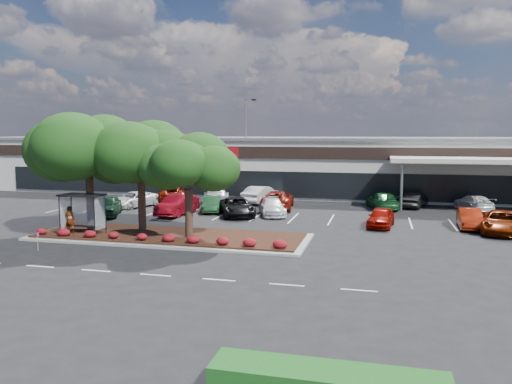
% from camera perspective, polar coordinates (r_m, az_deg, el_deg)
% --- Properties ---
extents(ground, '(160.00, 160.00, 0.00)m').
position_cam_1_polar(ground, '(28.58, -9.42, -7.06)').
color(ground, black).
rests_on(ground, ground).
extents(retail_store, '(80.40, 25.20, 6.25)m').
position_cam_1_polar(retail_store, '(60.47, 3.43, 3.33)').
color(retail_store, beige).
rests_on(retail_store, ground).
extents(landscape_island, '(18.00, 6.00, 0.26)m').
position_cam_1_polar(landscape_island, '(32.91, -9.87, -5.01)').
color(landscape_island, '#969792').
rests_on(landscape_island, ground).
extents(lane_markings, '(33.12, 20.06, 0.01)m').
position_cam_1_polar(lane_markings, '(38.19, -3.40, -3.46)').
color(lane_markings, silver).
rests_on(lane_markings, ground).
extents(shrub_row, '(17.00, 0.80, 0.50)m').
position_cam_1_polar(shrub_row, '(30.97, -11.45, -5.06)').
color(shrub_row, maroon).
rests_on(shrub_row, landscape_island).
extents(bus_shelter, '(2.75, 1.55, 2.59)m').
position_cam_1_polar(bus_shelter, '(34.24, -19.11, -1.12)').
color(bus_shelter, black).
rests_on(bus_shelter, landscape_island).
extents(island_tree_west, '(7.20, 7.20, 7.89)m').
position_cam_1_polar(island_tree_west, '(35.61, -18.55, 2.26)').
color(island_tree_west, '#173D0F').
rests_on(island_tree_west, landscape_island).
extents(island_tree_mid, '(6.60, 6.60, 7.32)m').
position_cam_1_polar(island_tree_mid, '(34.51, -12.99, 1.83)').
color(island_tree_mid, '#173D0F').
rests_on(island_tree_mid, landscape_island).
extents(island_tree_east, '(5.80, 5.80, 6.50)m').
position_cam_1_polar(island_tree_east, '(31.54, -7.72, 0.75)').
color(island_tree_east, '#173D0F').
rests_on(island_tree_east, landscape_island).
extents(conifer_north_west, '(4.40, 4.40, 10.00)m').
position_cam_1_polar(conifer_north_west, '(82.44, -16.01, 5.28)').
color(conifer_north_west, '#173D0F').
rests_on(conifer_north_west, ground).
extents(person_waiting, '(0.71, 0.52, 1.82)m').
position_cam_1_polar(person_waiting, '(34.70, -20.50, -2.98)').
color(person_waiting, '#594C47').
rests_on(person_waiting, landscape_island).
extents(light_pole, '(1.43, 0.53, 10.58)m').
position_cam_1_polar(light_pole, '(55.36, -1.08, 4.63)').
color(light_pole, '#969792').
rests_on(light_pole, ground).
extents(survey_stake, '(0.08, 0.14, 1.07)m').
position_cam_1_polar(survey_stake, '(31.59, -23.68, -4.95)').
color(survey_stake, tan).
rests_on(survey_stake, ground).
extents(car_0, '(3.82, 5.56, 1.41)m').
position_cam_1_polar(car_0, '(47.06, -13.80, -0.84)').
color(car_0, white).
rests_on(car_0, ground).
extents(car_1, '(3.53, 5.16, 1.63)m').
position_cam_1_polar(car_1, '(42.90, -16.61, -1.51)').
color(car_1, '#1C492A').
rests_on(car_1, ground).
extents(car_2, '(2.54, 4.37, 1.36)m').
position_cam_1_polar(car_2, '(43.30, -5.09, -1.36)').
color(car_2, '#1B4725').
rests_on(car_2, ground).
extents(car_3, '(2.11, 5.22, 1.68)m').
position_cam_1_polar(car_3, '(41.89, -8.99, -1.47)').
color(car_3, maroon).
rests_on(car_3, ground).
extents(car_4, '(4.54, 6.00, 1.51)m').
position_cam_1_polar(car_4, '(40.96, -2.21, -1.69)').
color(car_4, black).
rests_on(car_4, ground).
extents(car_5, '(3.35, 5.04, 1.36)m').
position_cam_1_polar(car_5, '(41.33, 1.87, -1.73)').
color(car_5, white).
rests_on(car_5, ground).
extents(car_6, '(2.19, 4.32, 1.41)m').
position_cam_1_polar(car_6, '(37.29, 14.08, -2.82)').
color(car_6, '#920C03').
rests_on(car_6, ground).
extents(car_7, '(1.68, 4.32, 1.40)m').
position_cam_1_polar(car_7, '(38.77, 23.23, -2.81)').
color(car_7, '#982009').
rests_on(car_7, ground).
extents(car_8, '(3.63, 5.83, 1.51)m').
position_cam_1_polar(car_8, '(37.88, 26.30, -3.10)').
color(car_8, '#691D02').
rests_on(car_8, ground).
extents(car_10, '(4.57, 6.22, 1.57)m').
position_cam_1_polar(car_10, '(50.11, -9.55, -0.19)').
color(car_10, '#6C1303').
rests_on(car_10, ground).
extents(car_11, '(4.01, 6.23, 1.68)m').
position_cam_1_polar(car_11, '(46.73, -4.56, -0.56)').
color(car_11, silver).
rests_on(car_11, ground).
extents(car_12, '(3.01, 5.40, 1.68)m').
position_cam_1_polar(car_12, '(48.28, 0.60, -0.29)').
color(car_12, silver).
rests_on(car_12, ground).
extents(car_13, '(3.32, 6.08, 1.62)m').
position_cam_1_polar(car_13, '(44.90, 2.47, -0.88)').
color(car_13, maroon).
rests_on(car_13, ground).
extents(car_14, '(3.26, 5.50, 1.50)m').
position_cam_1_polar(car_14, '(45.97, 14.24, -0.98)').
color(car_14, '#165226').
rests_on(car_14, ground).
extents(car_15, '(2.66, 4.45, 1.39)m').
position_cam_1_polar(car_15, '(47.70, 17.70, -0.88)').
color(car_15, black).
rests_on(car_15, ground).
extents(car_16, '(3.18, 5.11, 1.38)m').
position_cam_1_polar(car_16, '(47.64, 23.60, -1.14)').
color(car_16, white).
rests_on(car_16, ground).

